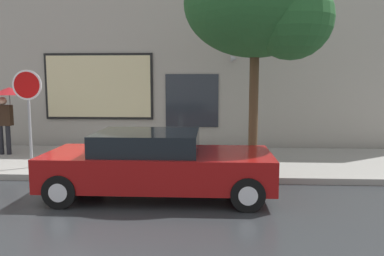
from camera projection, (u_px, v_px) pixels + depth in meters
ground_plane at (91, 194)px, 7.99m from camera, size 60.00×60.00×0.00m
sidewalk at (124, 161)px, 10.95m from camera, size 20.00×4.00×0.15m
building_facade at (138, 48)px, 13.01m from camera, size 20.00×0.67×7.00m
parked_car at (157, 164)px, 7.83m from camera, size 4.60×1.96×1.34m
fire_hydrant at (157, 155)px, 9.58m from camera, size 0.30×0.44×0.75m
pedestrian_with_umbrella at (7, 100)px, 11.35m from camera, size 1.09×1.09×2.03m
street_tree at (263, 6)px, 8.84m from camera, size 3.40×2.89×5.32m
stop_sign at (28, 99)px, 9.58m from camera, size 0.76×0.10×2.50m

